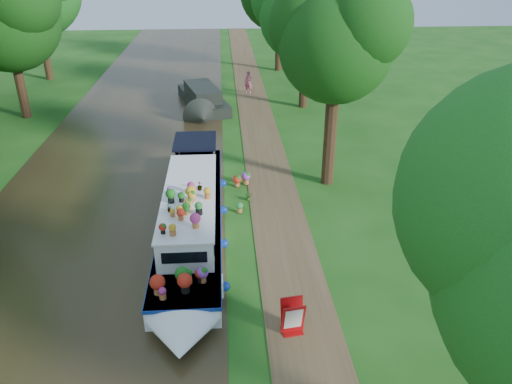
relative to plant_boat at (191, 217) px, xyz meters
The scene contains 11 objects.
ground 2.78m from the plant_boat, 31.81° to the left, with size 100.00×100.00×0.00m, color #1A5014.
canal_water 4.09m from the plant_boat, 159.59° to the left, with size 10.00×100.00×0.02m, color #2D2413.
towpath 3.81m from the plant_boat, 22.02° to the left, with size 2.20×100.00×0.03m, color brown.
plant_boat is the anchor object (origin of this frame).
tree_near_overhang 9.45m from the plant_boat, 36.46° to the left, with size 5.52×5.28×8.99m.
tree_near_mid 18.66m from the plant_boat, 67.77° to the left, with size 6.90×6.60×9.40m.
tree_far_c 19.97m from the plant_boat, 126.05° to the left, with size 7.13×6.82×9.59m.
second_boat 16.69m from the plant_boat, 90.06° to the left, with size 3.86×8.07×1.48m.
sandwich_board 6.26m from the plant_boat, 60.24° to the right, with size 0.69×0.61×1.05m.
pedestrian_pink 20.28m from the plant_boat, 80.79° to the left, with size 0.59×0.39×1.61m, color #E05CAB.
verge_plant 3.73m from the plant_boat, 51.21° to the left, with size 0.34×0.29×0.37m, color #2C651E.
Camera 1 is at (-0.93, -17.71, 9.99)m, focal length 35.00 mm.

